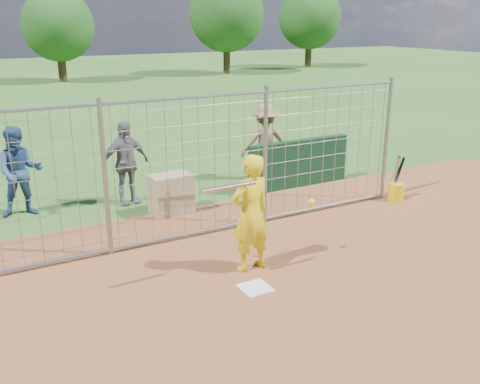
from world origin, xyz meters
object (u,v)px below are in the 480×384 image
batter (251,213)px  equipment_bin (171,194)px  bystander_c (265,142)px  bucket_with_bats (396,189)px  bystander_a (20,172)px  bystander_b (125,163)px

batter → equipment_bin: bearing=-94.5°
bystander_c → batter: bearing=68.5°
bystander_c → bucket_with_bats: size_ratio=1.87×
bystander_a → bucket_with_bats: size_ratio=1.84×
bystander_a → bystander_b: (2.02, -0.29, -0.01)m
bystander_b → equipment_bin: bystander_b is taller
bystander_a → bystander_b: 2.04m
batter → bystander_b: batter is taller
bystander_a → equipment_bin: bystander_a is taller
bystander_b → bystander_c: bystander_c is taller
bystander_a → bystander_c: bearing=6.5°
batter → bystander_c: (2.78, 4.12, -0.01)m
bystander_b → equipment_bin: 1.27m
bystander_b → equipment_bin: (0.59, -1.01, -0.49)m
equipment_bin → bucket_with_bats: bucket_with_bats is taller
batter → equipment_bin: batter is taller
bystander_a → bystander_b: bearing=-0.2°
bystander_b → equipment_bin: size_ratio=2.21×
batter → bystander_a: 5.06m
equipment_bin → bucket_with_bats: size_ratio=0.82×
bystander_b → batter: bearing=-88.6°
equipment_bin → bucket_with_bats: 4.81m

